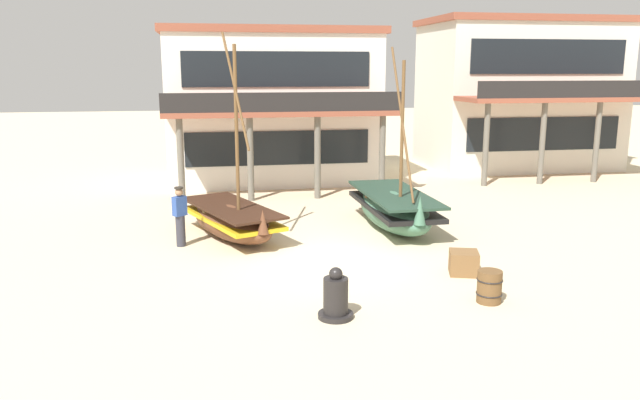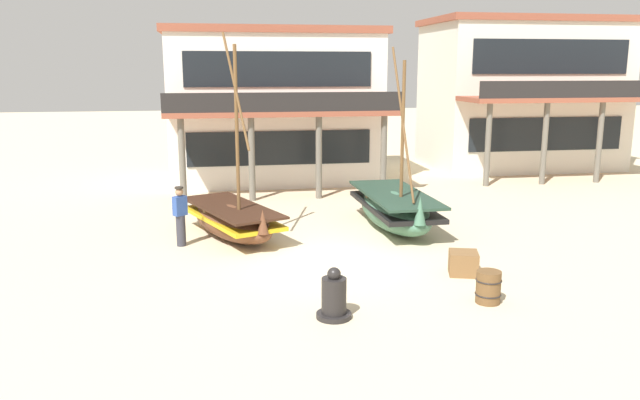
{
  "view_description": "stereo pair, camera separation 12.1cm",
  "coord_description": "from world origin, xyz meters",
  "px_view_note": "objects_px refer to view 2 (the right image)",
  "views": [
    {
      "loc": [
        -2.91,
        -15.3,
        4.9
      ],
      "look_at": [
        0.0,
        1.0,
        1.4
      ],
      "focal_mm": 35.22,
      "sensor_mm": 36.0,
      "label": 1
    },
    {
      "loc": [
        -2.79,
        -15.32,
        4.9
      ],
      "look_at": [
        0.0,
        1.0,
        1.4
      ],
      "focal_mm": 35.22,
      "sensor_mm": 36.0,
      "label": 2
    }
  ],
  "objects_px": {
    "cargo_crate": "(463,263)",
    "fishing_boat_centre_large": "(232,219)",
    "harbor_building_main": "(273,105)",
    "fishing_boat_near_left": "(395,209)",
    "wooden_barrel": "(488,287)",
    "capstan_winch": "(334,298)",
    "fisherman_by_hull": "(180,217)",
    "harbor_building_annex": "(521,94)"
  },
  "relations": [
    {
      "from": "fisherman_by_hull",
      "to": "wooden_barrel",
      "type": "relative_size",
      "value": 2.41
    },
    {
      "from": "harbor_building_main",
      "to": "wooden_barrel",
      "type": "bearing_deg",
      "value": -79.31
    },
    {
      "from": "fisherman_by_hull",
      "to": "fishing_boat_near_left",
      "type": "bearing_deg",
      "value": 7.95
    },
    {
      "from": "cargo_crate",
      "to": "harbor_building_main",
      "type": "distance_m",
      "value": 14.6
    },
    {
      "from": "fishing_boat_near_left",
      "to": "fishing_boat_centre_large",
      "type": "distance_m",
      "value": 5.02
    },
    {
      "from": "fishing_boat_near_left",
      "to": "fishing_boat_centre_large",
      "type": "xyz_separation_m",
      "value": [
        -5.01,
        -0.22,
        -0.09
      ]
    },
    {
      "from": "cargo_crate",
      "to": "harbor_building_main",
      "type": "bearing_deg",
      "value": 102.92
    },
    {
      "from": "cargo_crate",
      "to": "harbor_building_main",
      "type": "relative_size",
      "value": 0.07
    },
    {
      "from": "fishing_boat_centre_large",
      "to": "capstan_winch",
      "type": "xyz_separation_m",
      "value": [
        1.79,
        -6.49,
        -0.12
      ]
    },
    {
      "from": "harbor_building_annex",
      "to": "wooden_barrel",
      "type": "bearing_deg",
      "value": -118.49
    },
    {
      "from": "harbor_building_main",
      "to": "fishing_boat_near_left",
      "type": "bearing_deg",
      "value": -73.21
    },
    {
      "from": "harbor_building_main",
      "to": "fishing_boat_centre_large",
      "type": "bearing_deg",
      "value": -102.9
    },
    {
      "from": "wooden_barrel",
      "to": "harbor_building_annex",
      "type": "xyz_separation_m",
      "value": [
        9.49,
        17.49,
        3.28
      ]
    },
    {
      "from": "cargo_crate",
      "to": "fishing_boat_near_left",
      "type": "bearing_deg",
      "value": 94.69
    },
    {
      "from": "fisherman_by_hull",
      "to": "fishing_boat_centre_large",
      "type": "bearing_deg",
      "value": 25.16
    },
    {
      "from": "wooden_barrel",
      "to": "fishing_boat_centre_large",
      "type": "bearing_deg",
      "value": 129.69
    },
    {
      "from": "capstan_winch",
      "to": "harbor_building_main",
      "type": "height_order",
      "value": "harbor_building_main"
    },
    {
      "from": "fishing_boat_centre_large",
      "to": "fisherman_by_hull",
      "type": "distance_m",
      "value": 1.62
    },
    {
      "from": "fishing_boat_centre_large",
      "to": "harbor_building_main",
      "type": "bearing_deg",
      "value": 77.1
    },
    {
      "from": "cargo_crate",
      "to": "harbor_building_main",
      "type": "height_order",
      "value": "harbor_building_main"
    },
    {
      "from": "fishing_boat_near_left",
      "to": "wooden_barrel",
      "type": "distance_m",
      "value": 6.47
    },
    {
      "from": "capstan_winch",
      "to": "cargo_crate",
      "type": "bearing_deg",
      "value": 30.55
    },
    {
      "from": "fisherman_by_hull",
      "to": "wooden_barrel",
      "type": "xyz_separation_m",
      "value": [
        6.62,
        -5.56,
        -0.48
      ]
    },
    {
      "from": "fisherman_by_hull",
      "to": "harbor_building_main",
      "type": "bearing_deg",
      "value": 70.47
    },
    {
      "from": "fishing_boat_near_left",
      "to": "harbor_building_annex",
      "type": "bearing_deg",
      "value": 48.81
    },
    {
      "from": "harbor_building_annex",
      "to": "fishing_boat_near_left",
      "type": "bearing_deg",
      "value": -131.19
    },
    {
      "from": "fishing_boat_near_left",
      "to": "harbor_building_main",
      "type": "bearing_deg",
      "value": 106.79
    },
    {
      "from": "cargo_crate",
      "to": "harbor_building_annex",
      "type": "relative_size",
      "value": 0.07
    },
    {
      "from": "capstan_winch",
      "to": "cargo_crate",
      "type": "relative_size",
      "value": 1.56
    },
    {
      "from": "capstan_winch",
      "to": "harbor_building_annex",
      "type": "relative_size",
      "value": 0.11
    },
    {
      "from": "wooden_barrel",
      "to": "fishing_boat_near_left",
      "type": "bearing_deg",
      "value": 91.45
    },
    {
      "from": "harbor_building_main",
      "to": "harbor_building_annex",
      "type": "relative_size",
      "value": 0.99
    },
    {
      "from": "harbor_building_annex",
      "to": "fishing_boat_centre_large",
      "type": "bearing_deg",
      "value": -142.49
    },
    {
      "from": "capstan_winch",
      "to": "cargo_crate",
      "type": "distance_m",
      "value": 4.18
    },
    {
      "from": "fishing_boat_near_left",
      "to": "harbor_building_annex",
      "type": "height_order",
      "value": "harbor_building_annex"
    },
    {
      "from": "fisherman_by_hull",
      "to": "cargo_crate",
      "type": "distance_m",
      "value": 7.78
    },
    {
      "from": "fishing_boat_near_left",
      "to": "cargo_crate",
      "type": "xyz_separation_m",
      "value": [
        0.38,
        -4.59,
        -0.34
      ]
    },
    {
      "from": "cargo_crate",
      "to": "fishing_boat_centre_large",
      "type": "bearing_deg",
      "value": 140.98
    },
    {
      "from": "wooden_barrel",
      "to": "harbor_building_main",
      "type": "relative_size",
      "value": 0.08
    },
    {
      "from": "fisherman_by_hull",
      "to": "harbor_building_main",
      "type": "distance_m",
      "value": 11.14
    },
    {
      "from": "wooden_barrel",
      "to": "harbor_building_annex",
      "type": "bearing_deg",
      "value": 61.51
    },
    {
      "from": "capstan_winch",
      "to": "wooden_barrel",
      "type": "height_order",
      "value": "capstan_winch"
    }
  ]
}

